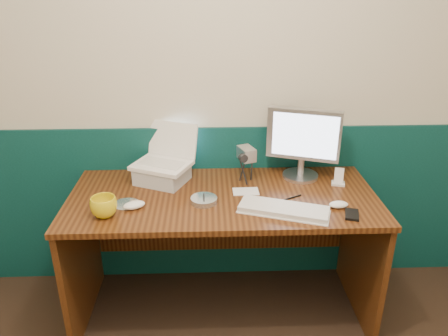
{
  "coord_description": "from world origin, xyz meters",
  "views": [
    {
      "loc": [
        -0.06,
        -0.64,
        1.79
      ],
      "look_at": [
        0.01,
        1.23,
        0.97
      ],
      "focal_mm": 35.0,
      "sensor_mm": 36.0,
      "label": 1
    }
  ],
  "objects_px": {
    "desk": "(223,255)",
    "mug": "(104,207)",
    "monitor": "(303,144)",
    "camcorder": "(246,163)",
    "laptop": "(161,146)",
    "keyboard": "(284,210)"
  },
  "relations": [
    {
      "from": "desk",
      "to": "mug",
      "type": "xyz_separation_m",
      "value": [
        -0.57,
        -0.19,
        0.42
      ]
    },
    {
      "from": "monitor",
      "to": "camcorder",
      "type": "relative_size",
      "value": 1.8
    },
    {
      "from": "laptop",
      "to": "mug",
      "type": "relative_size",
      "value": 2.34
    },
    {
      "from": "laptop",
      "to": "monitor",
      "type": "distance_m",
      "value": 0.77
    },
    {
      "from": "laptop",
      "to": "keyboard",
      "type": "bearing_deg",
      "value": -6.6
    },
    {
      "from": "desk",
      "to": "mug",
      "type": "relative_size",
      "value": 12.73
    },
    {
      "from": "monitor",
      "to": "mug",
      "type": "xyz_separation_m",
      "value": [
        -1.01,
        -0.4,
        -0.15
      ]
    },
    {
      "from": "monitor",
      "to": "mug",
      "type": "height_order",
      "value": "monitor"
    },
    {
      "from": "desk",
      "to": "keyboard",
      "type": "relative_size",
      "value": 3.76
    },
    {
      "from": "laptop",
      "to": "monitor",
      "type": "bearing_deg",
      "value": 26.7
    },
    {
      "from": "laptop",
      "to": "camcorder",
      "type": "relative_size",
      "value": 1.33
    },
    {
      "from": "desk",
      "to": "monitor",
      "type": "distance_m",
      "value": 0.76
    },
    {
      "from": "desk",
      "to": "mug",
      "type": "height_order",
      "value": "mug"
    },
    {
      "from": "laptop",
      "to": "desk",
      "type": "bearing_deg",
      "value": -4.05
    },
    {
      "from": "desk",
      "to": "laptop",
      "type": "height_order",
      "value": "laptop"
    },
    {
      "from": "keyboard",
      "to": "monitor",
      "type": "bearing_deg",
      "value": 87.56
    },
    {
      "from": "desk",
      "to": "mug",
      "type": "distance_m",
      "value": 0.73
    },
    {
      "from": "laptop",
      "to": "mug",
      "type": "distance_m",
      "value": 0.47
    },
    {
      "from": "laptop",
      "to": "mug",
      "type": "bearing_deg",
      "value": -98.53
    },
    {
      "from": "laptop",
      "to": "camcorder",
      "type": "distance_m",
      "value": 0.47
    },
    {
      "from": "desk",
      "to": "mug",
      "type": "bearing_deg",
      "value": -161.08
    },
    {
      "from": "mug",
      "to": "laptop",
      "type": "bearing_deg",
      "value": 57.19
    }
  ]
}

